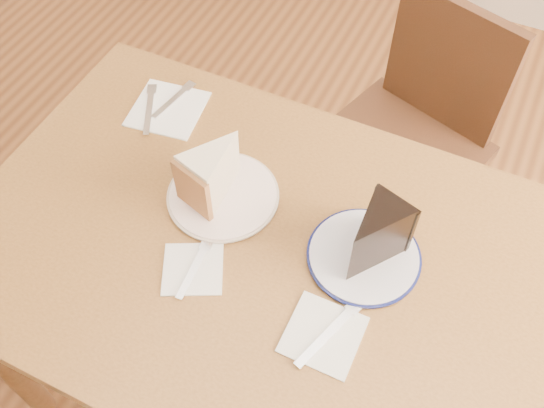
% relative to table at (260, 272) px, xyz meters
% --- Properties ---
extents(ground, '(4.00, 4.00, 0.00)m').
position_rel_table_xyz_m(ground, '(0.00, 0.00, -0.65)').
color(ground, '#4E2B14').
rests_on(ground, ground).
extents(table, '(1.20, 0.80, 0.75)m').
position_rel_table_xyz_m(table, '(0.00, 0.00, 0.00)').
color(table, '#563617').
rests_on(table, ground).
extents(chair_far, '(0.53, 0.53, 0.85)m').
position_rel_table_xyz_m(chair_far, '(0.14, 0.66, -0.18)').
color(chair_far, black).
rests_on(chair_far, ground).
extents(plate_cream, '(0.22, 0.22, 0.01)m').
position_rel_table_xyz_m(plate_cream, '(-0.12, 0.08, 0.10)').
color(plate_cream, white).
rests_on(plate_cream, table).
extents(plate_navy, '(0.21, 0.21, 0.01)m').
position_rel_table_xyz_m(plate_navy, '(0.19, 0.07, 0.10)').
color(plate_navy, white).
rests_on(plate_navy, table).
extents(carrot_cake, '(0.12, 0.15, 0.11)m').
position_rel_table_xyz_m(carrot_cake, '(-0.14, 0.09, 0.17)').
color(carrot_cake, beige).
rests_on(carrot_cake, plate_cream).
extents(chocolate_cake, '(0.12, 0.15, 0.12)m').
position_rel_table_xyz_m(chocolate_cake, '(0.20, 0.06, 0.17)').
color(chocolate_cake, black).
rests_on(chocolate_cake, plate_navy).
extents(napkin_cream, '(0.15, 0.15, 0.00)m').
position_rel_table_xyz_m(napkin_cream, '(-0.09, -0.10, 0.10)').
color(napkin_cream, white).
rests_on(napkin_cream, table).
extents(napkin_navy, '(0.13, 0.13, 0.00)m').
position_rel_table_xyz_m(napkin_navy, '(0.18, -0.12, 0.10)').
color(napkin_navy, white).
rests_on(napkin_navy, table).
extents(napkin_spare, '(0.18, 0.18, 0.00)m').
position_rel_table_xyz_m(napkin_spare, '(-0.36, 0.25, 0.10)').
color(napkin_spare, white).
rests_on(napkin_spare, table).
extents(fork_cream, '(0.03, 0.14, 0.00)m').
position_rel_table_xyz_m(fork_cream, '(-0.09, -0.10, 0.10)').
color(fork_cream, silver).
rests_on(fork_cream, napkin_cream).
extents(knife_navy, '(0.07, 0.17, 0.00)m').
position_rel_table_xyz_m(knife_navy, '(0.19, -0.11, 0.10)').
color(knife_navy, silver).
rests_on(knife_navy, napkin_navy).
extents(fork_spare, '(0.04, 0.14, 0.00)m').
position_rel_table_xyz_m(fork_spare, '(-0.36, 0.27, 0.10)').
color(fork_spare, silver).
rests_on(fork_spare, napkin_spare).
extents(knife_spare, '(0.08, 0.15, 0.00)m').
position_rel_table_xyz_m(knife_spare, '(-0.39, 0.22, 0.10)').
color(knife_spare, silver).
rests_on(knife_spare, napkin_spare).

